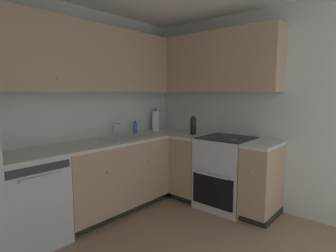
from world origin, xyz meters
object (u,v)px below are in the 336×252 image
oven_range (226,172)px  soap_bottle (135,128)px  oil_bottle (193,126)px  dishwasher (28,202)px  paper_towel_roll (156,121)px

oven_range → soap_bottle: (-0.47, 1.18, 0.51)m
soap_bottle → oil_bottle: (0.46, -0.67, 0.04)m
dishwasher → oven_range: oven_range is taller
paper_towel_roll → dishwasher: bearing=-175.3°
oven_range → dishwasher: bearing=153.9°
dishwasher → oil_bottle: (2.02, -0.49, 0.58)m
oven_range → paper_towel_roll: size_ratio=2.94×
soap_bottle → paper_towel_roll: size_ratio=0.50×
oven_range → oil_bottle: bearing=92.1°
dishwasher → paper_towel_roll: (1.96, 0.16, 0.61)m
soap_bottle → paper_towel_roll: paper_towel_roll is taller
oven_range → oil_bottle: 0.75m
paper_towel_roll → oven_range: bearing=-86.1°
dishwasher → soap_bottle: bearing=6.6°
dishwasher → paper_towel_roll: size_ratio=2.42×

